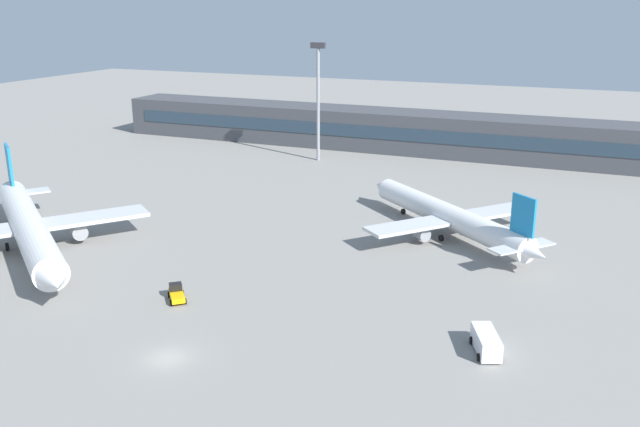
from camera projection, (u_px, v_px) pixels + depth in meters
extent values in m
plane|color=gray|center=(325.00, 233.00, 100.59)|extent=(400.00, 400.00, 0.00)
cube|color=#3F4247|center=(428.00, 133.00, 153.18)|extent=(152.75, 12.00, 9.00)
cube|color=#263847|center=(421.00, 136.00, 147.72)|extent=(145.11, 0.16, 2.80)
cylinder|color=white|center=(28.00, 227.00, 92.19)|extent=(33.28, 27.36, 4.12)
cone|color=white|center=(54.00, 281.00, 74.37)|extent=(5.99, 5.88, 3.92)
cone|color=white|center=(11.00, 191.00, 109.83)|extent=(5.03, 4.82, 2.89)
cube|color=#197FBF|center=(9.00, 164.00, 105.60)|extent=(4.00, 3.25, 5.97)
cube|color=silver|center=(13.00, 194.00, 107.31)|extent=(9.09, 10.41, 0.26)
cube|color=silver|center=(28.00, 227.00, 93.19)|extent=(24.19, 28.83, 0.54)
cylinder|color=gray|center=(78.00, 230.00, 96.68)|extent=(4.07, 3.85, 2.17)
cylinder|color=black|center=(47.00, 282.00, 81.70)|extent=(1.12, 1.01, 1.09)
cylinder|color=black|center=(7.00, 247.00, 93.58)|extent=(1.12, 1.01, 1.09)
cylinder|color=black|center=(51.00, 240.00, 96.21)|extent=(1.12, 1.01, 1.09)
cylinder|color=white|center=(448.00, 215.00, 99.06)|extent=(27.20, 23.93, 3.46)
cone|color=white|center=(382.00, 187.00, 114.35)|extent=(5.03, 4.97, 3.29)
cone|color=white|center=(536.00, 254.00, 83.91)|extent=(4.21, 4.09, 2.42)
cube|color=#197FBF|center=(523.00, 215.00, 85.00)|extent=(3.26, 2.85, 5.01)
cube|color=silver|center=(522.00, 246.00, 85.97)|extent=(7.86, 8.59, 0.22)
cube|color=silver|center=(451.00, 219.00, 98.36)|extent=(21.07, 23.64, 0.46)
cylinder|color=gray|center=(481.00, 222.00, 101.11)|extent=(3.40, 3.28, 1.82)
cylinder|color=gray|center=(420.00, 233.00, 96.38)|extent=(3.40, 3.28, 1.82)
cylinder|color=black|center=(403.00, 212.00, 109.59)|extent=(0.93, 0.87, 0.91)
cylinder|color=black|center=(468.00, 233.00, 99.29)|extent=(0.93, 0.87, 0.91)
cylinder|color=black|center=(441.00, 238.00, 97.24)|extent=(0.93, 0.87, 0.91)
cube|color=#F2B20C|center=(177.00, 295.00, 77.78)|extent=(3.48, 3.71, 0.60)
cube|color=black|center=(176.00, 287.00, 78.40)|extent=(1.78, 1.75, 0.90)
cylinder|color=black|center=(183.00, 293.00, 79.18)|extent=(0.65, 0.69, 0.70)
cylinder|color=black|center=(169.00, 295.00, 78.72)|extent=(0.65, 0.69, 0.70)
cylinder|color=black|center=(185.00, 301.00, 77.01)|extent=(0.65, 0.69, 0.70)
cylinder|color=black|center=(171.00, 303.00, 76.54)|extent=(0.65, 0.69, 0.70)
cube|color=white|center=(486.00, 342.00, 66.16)|extent=(3.84, 5.57, 1.90)
cube|color=#1E2633|center=(491.00, 347.00, 64.10)|extent=(1.82, 0.87, 0.70)
cylinder|color=black|center=(479.00, 357.00, 64.76)|extent=(0.55, 0.81, 0.76)
cylinder|color=black|center=(500.00, 357.00, 64.76)|extent=(0.55, 0.81, 0.76)
cylinder|color=black|center=(471.00, 340.00, 68.01)|extent=(0.55, 0.81, 0.76)
cylinder|color=black|center=(492.00, 340.00, 68.01)|extent=(0.55, 0.81, 0.76)
cylinder|color=gray|center=(318.00, 106.00, 143.91)|extent=(0.70, 0.70, 23.59)
cube|color=#333338|center=(318.00, 45.00, 140.23)|extent=(3.20, 0.80, 1.20)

